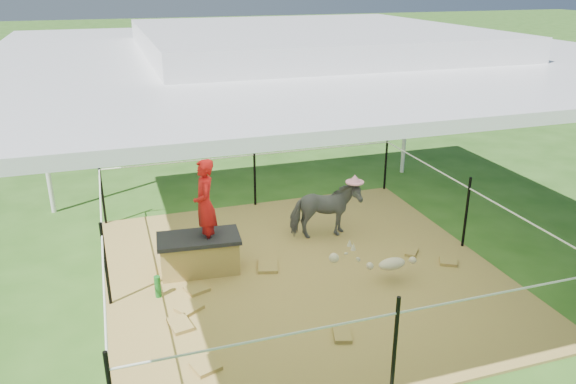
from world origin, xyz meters
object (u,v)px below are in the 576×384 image
object	(u,v)px
straw_bale	(200,255)
pony	(325,211)
trash_barrel	(351,110)
green_bottle	(158,287)
woman	(204,197)
foal	(392,262)
picnic_table_near	(252,106)
distant_person	(289,101)
picnic_table_far	(378,85)

from	to	relation	value
straw_bale	pony	size ratio (longest dim) A/B	0.98
pony	trash_barrel	bearing A→B (deg)	-23.36
straw_bale	green_bottle	world-z (taller)	straw_bale
straw_bale	woman	size ratio (longest dim) A/B	0.83
straw_bale	foal	size ratio (longest dim) A/B	1.00
foal	picnic_table_near	distance (m)	8.37
pony	foal	size ratio (longest dim) A/B	1.02
woman	distant_person	world-z (taller)	woman
green_bottle	foal	xyz separation A→B (m)	(2.64, -0.50, 0.13)
distant_person	straw_bale	bearing A→B (deg)	74.86
distant_person	picnic_table_far	bearing A→B (deg)	-136.60
picnic_table_near	straw_bale	bearing A→B (deg)	-123.12
green_bottle	trash_barrel	distance (m)	7.94
green_bottle	picnic_table_near	world-z (taller)	picnic_table_near
pony	green_bottle	bearing A→B (deg)	114.28
woman	distant_person	size ratio (longest dim) A/B	1.00
trash_barrel	picnic_table_near	size ratio (longest dim) A/B	0.58
foal	picnic_table_near	world-z (taller)	picnic_table_near
woman	trash_barrel	bearing A→B (deg)	146.90
trash_barrel	picnic_table_far	distance (m)	3.96
straw_bale	picnic_table_near	size ratio (longest dim) A/B	0.57
foal	picnic_table_far	bearing A→B (deg)	60.32
green_bottle	distant_person	xyz separation A→B (m)	(3.90, 7.15, 0.39)
straw_bale	picnic_table_near	bearing A→B (deg)	70.64
woman	picnic_table_far	world-z (taller)	woman
picnic_table_far	distant_person	world-z (taller)	distant_person
green_bottle	pony	world-z (taller)	pony
woman	picnic_table_near	size ratio (longest dim) A/B	0.68
picnic_table_far	distant_person	size ratio (longest dim) A/B	1.64
woman	foal	distance (m)	2.32
woman	pony	bearing A→B (deg)	108.44
green_bottle	pony	xyz separation A→B (m)	(2.34, 0.85, 0.27)
straw_bale	picnic_table_near	distance (m)	7.85
woman	distant_person	distance (m)	7.46
woman	picnic_table_near	world-z (taller)	woman
picnic_table_near	pony	bearing A→B (deg)	-110.38
foal	woman	bearing A→B (deg)	150.64
straw_bale	woman	bearing A→B (deg)	0.00
trash_barrel	distant_person	distance (m)	1.57
straw_bale	pony	xyz separation A→B (m)	(1.79, 0.40, 0.19)
foal	picnic_table_far	distance (m)	10.90
picnic_table_near	woman	bearing A→B (deg)	-122.42
woman	foal	size ratio (longest dim) A/B	1.20
picnic_table_far	distant_person	distance (m)	4.11
green_bottle	picnic_table_far	bearing A→B (deg)	51.59
straw_bale	distant_person	bearing A→B (deg)	63.39
green_bottle	foal	size ratio (longest dim) A/B	0.28
foal	picnic_table_near	xyz separation A→B (m)	(0.51, 8.35, 0.05)
straw_bale	pony	bearing A→B (deg)	12.73
woman	green_bottle	distance (m)	1.15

